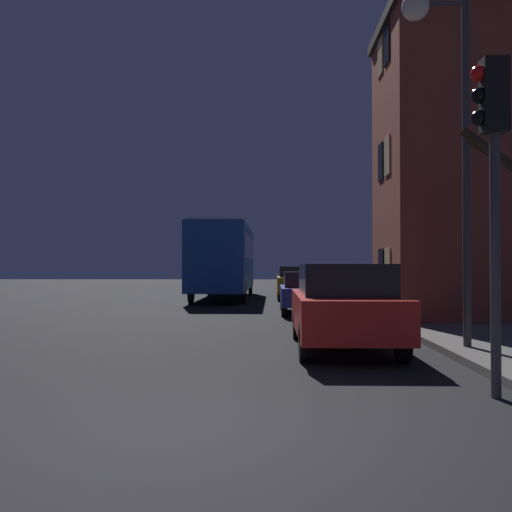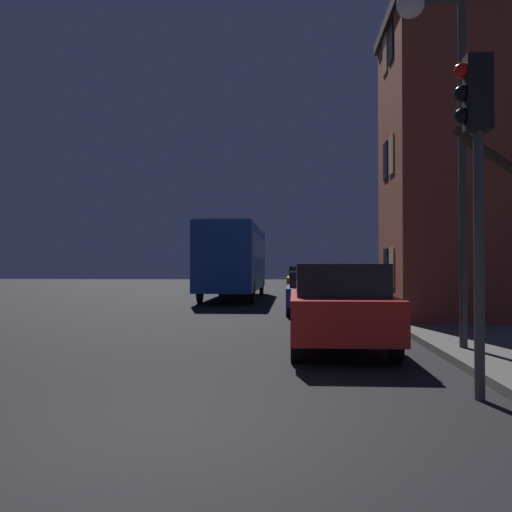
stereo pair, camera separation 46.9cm
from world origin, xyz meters
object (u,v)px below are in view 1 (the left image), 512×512
(streetlamp, at_px, (441,86))
(car_far_lane, at_px, (296,282))
(bus, at_px, (224,255))
(car_near_lane, at_px, (343,305))
(car_mid_lane, at_px, (309,291))
(traffic_light, at_px, (492,153))

(streetlamp, bearing_deg, car_far_lane, 96.75)
(bus, xyz_separation_m, car_far_lane, (3.43, -0.46, -1.27))
(bus, bearing_deg, car_near_lane, -77.43)
(bus, relative_size, car_mid_lane, 2.70)
(traffic_light, height_order, bus, traffic_light)
(bus, bearing_deg, car_mid_lane, -67.12)
(bus, bearing_deg, streetlamp, -72.37)
(bus, xyz_separation_m, car_mid_lane, (3.53, -8.36, -1.36))
(car_near_lane, xyz_separation_m, car_far_lane, (-0.24, 15.96, -0.02))
(car_mid_lane, bearing_deg, car_far_lane, 90.74)
(streetlamp, height_order, car_far_lane, streetlamp)
(car_near_lane, bearing_deg, car_far_lane, 90.85)
(bus, distance_m, car_far_lane, 3.68)
(car_near_lane, distance_m, car_mid_lane, 8.07)
(bus, relative_size, car_far_lane, 2.22)
(traffic_light, relative_size, car_mid_lane, 1.05)
(car_mid_lane, height_order, car_far_lane, car_far_lane)
(traffic_light, distance_m, car_near_lane, 4.62)
(streetlamp, distance_m, car_mid_lane, 9.66)
(car_near_lane, bearing_deg, streetlamp, -15.72)
(streetlamp, relative_size, car_near_lane, 1.42)
(streetlamp, bearing_deg, car_near_lane, 164.28)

